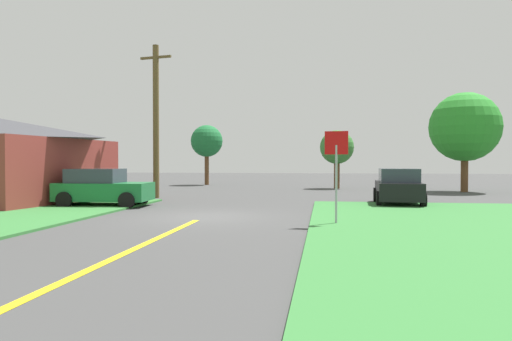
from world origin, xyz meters
TOP-DOWN VIEW (x-y plane):
  - ground_plane at (0.00, 0.00)m, footprint 120.00×120.00m
  - lane_stripe_center at (0.00, -8.00)m, footprint 0.20×14.00m
  - stop_sign at (4.50, -1.54)m, footprint 0.70×0.13m
  - parked_car_near_building at (-5.32, 3.04)m, footprint 4.01×2.24m
  - car_on_crossroad at (7.42, 5.63)m, footprint 2.20×3.91m
  - utility_pole_mid at (-4.66, 7.74)m, footprint 1.79×0.44m
  - oak_tree_left at (-5.43, 21.35)m, footprint 2.62×2.62m
  - pine_tree_center at (5.05, 17.82)m, footprint 2.41×2.41m
  - oak_tree_right at (12.96, 15.21)m, footprint 4.36×4.36m

SIDE VIEW (x-z plane):
  - ground_plane at x=0.00m, z-range 0.00..0.00m
  - lane_stripe_center at x=0.00m, z-range 0.00..0.01m
  - car_on_crossroad at x=7.42m, z-range -0.01..1.61m
  - parked_car_near_building at x=-5.32m, z-range -0.01..1.61m
  - stop_sign at x=4.50m, z-range 0.56..3.40m
  - pine_tree_center at x=5.05m, z-range 0.83..5.00m
  - oak_tree_left at x=-5.43m, z-range 1.12..6.05m
  - oak_tree_right at x=12.96m, z-range 0.95..7.26m
  - utility_pole_mid at x=-4.66m, z-range 0.11..8.17m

